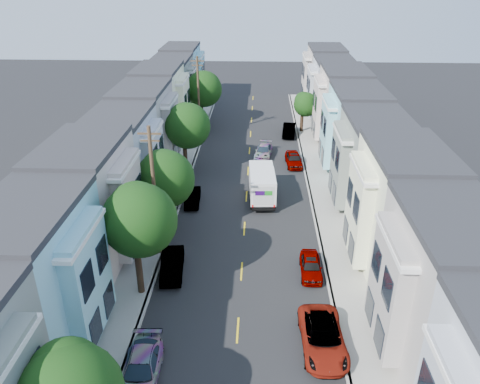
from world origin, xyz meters
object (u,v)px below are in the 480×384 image
(tree_far_r, at_px, (305,105))
(parked_right_d, at_px, (289,130))
(tree_c, at_px, (164,179))
(lead_sedan, at_px, (264,151))
(parked_right_c, at_px, (294,159))
(tree_e, at_px, (203,89))
(parked_right_a, at_px, (323,338))
(parked_left_c, at_px, (172,265))
(tree_b, at_px, (138,221))
(utility_pole_near, at_px, (155,193))
(tree_d, at_px, (187,126))
(parked_right_b, at_px, (311,266))
(parked_left_b, at_px, (141,370))
(fedex_truck, at_px, (262,183))
(parked_left_d, at_px, (193,197))
(utility_pole_far, at_px, (199,98))

(tree_far_r, bearing_deg, parked_right_d, -142.29)
(tree_c, bearing_deg, lead_sedan, 64.74)
(tree_far_r, relative_size, parked_right_c, 1.21)
(tree_e, bearing_deg, parked_right_a, -74.39)
(parked_right_d, bearing_deg, tree_c, -109.63)
(parked_left_c, distance_m, parked_right_a, 11.91)
(parked_right_d, bearing_deg, parked_left_c, -102.78)
(tree_b, distance_m, utility_pole_near, 4.73)
(lead_sedan, distance_m, parked_right_a, 29.71)
(tree_c, bearing_deg, parked_right_a, -48.57)
(tree_c, relative_size, lead_sedan, 1.67)
(parked_right_a, height_order, parked_right_c, parked_right_a)
(tree_e, height_order, utility_pole_near, utility_pole_near)
(tree_d, xyz_separation_m, tree_e, (-0.00, 15.15, 0.09))
(tree_far_r, distance_m, parked_left_c, 33.83)
(tree_c, height_order, parked_right_b, tree_c)
(tree_e, distance_m, parked_right_b, 35.11)
(tree_b, relative_size, tree_far_r, 1.52)
(tree_d, height_order, parked_left_b, tree_d)
(fedex_truck, relative_size, lead_sedan, 1.42)
(parked_right_b, height_order, parked_right_c, parked_right_c)
(tree_c, xyz_separation_m, parked_right_c, (11.20, 14.31, -3.93))
(parked_right_a, bearing_deg, tree_c, 129.60)
(parked_right_b, relative_size, parked_right_d, 0.90)
(utility_pole_near, relative_size, parked_left_c, 2.37)
(fedex_truck, relative_size, parked_right_a, 1.12)
(tree_d, bearing_deg, parked_right_d, 46.60)
(parked_left_d, xyz_separation_m, parked_right_c, (9.80, 9.45, 0.09))
(tree_far_r, xyz_separation_m, parked_right_d, (-2.00, -1.54, -2.91))
(tree_c, distance_m, parked_right_b, 13.13)
(utility_pole_near, bearing_deg, tree_e, 90.00)
(tree_d, xyz_separation_m, utility_pole_near, (0.00, -15.78, 0.16))
(tree_far_r, distance_m, utility_pole_far, 13.65)
(utility_pole_near, height_order, parked_right_c, utility_pole_near)
(tree_b, bearing_deg, utility_pole_far, 90.00)
(tree_b, relative_size, fedex_truck, 1.35)
(parked_right_c, bearing_deg, tree_e, 126.74)
(tree_far_r, height_order, parked_right_c, tree_far_r)
(tree_c, xyz_separation_m, tree_e, (-0.00, 27.41, 0.45))
(tree_e, bearing_deg, fedex_truck, -70.05)
(tree_b, xyz_separation_m, utility_pole_near, (0.00, 4.71, -0.43))
(fedex_truck, bearing_deg, tree_far_r, 71.54)
(tree_e, height_order, parked_left_d, tree_e)
(tree_b, xyz_separation_m, tree_d, (0.00, 20.49, -0.59))
(parked_right_c, bearing_deg, parked_right_b, -93.78)
(parked_right_b, bearing_deg, tree_c, 154.45)
(tree_d, bearing_deg, parked_left_d, -79.28)
(lead_sedan, height_order, parked_right_b, parked_right_b)
(fedex_truck, bearing_deg, tree_b, -121.25)
(tree_b, height_order, parked_right_a, tree_b)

